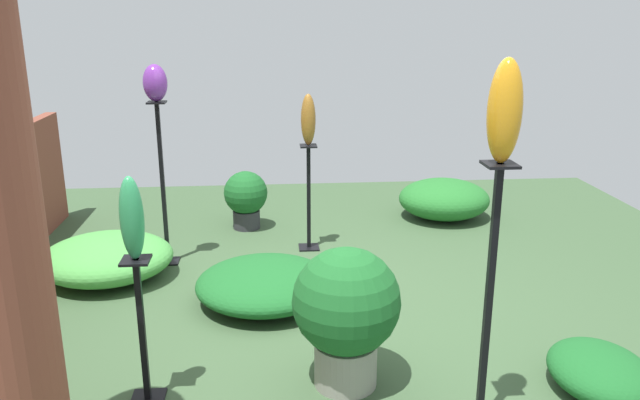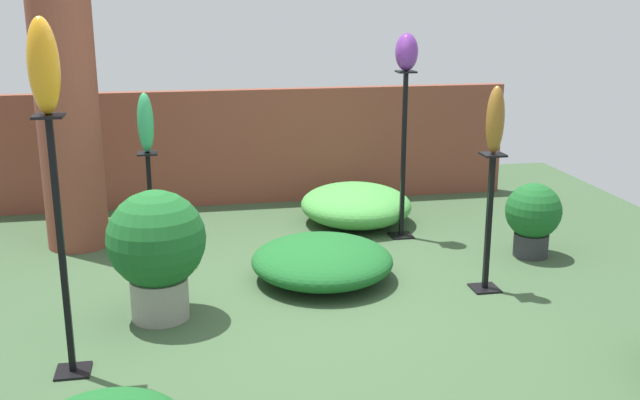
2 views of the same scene
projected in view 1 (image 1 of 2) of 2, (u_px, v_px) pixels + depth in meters
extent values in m
plane|color=#385133|center=(323.00, 319.00, 4.76)|extent=(8.00, 8.00, 0.00)
cube|color=black|center=(168.00, 261.00, 5.86)|extent=(0.20, 0.20, 0.01)
cube|color=black|center=(163.00, 185.00, 5.65)|extent=(0.04, 0.04, 1.51)
cube|color=black|center=(157.00, 102.00, 5.44)|extent=(0.16, 0.16, 0.02)
cube|color=black|center=(488.00, 303.00, 3.30)|extent=(0.04, 0.04, 1.53)
cube|color=black|center=(500.00, 165.00, 3.09)|extent=(0.16, 0.16, 0.02)
cube|color=black|center=(148.00, 399.00, 3.76)|extent=(0.20, 0.20, 0.01)
cube|color=black|center=(142.00, 332.00, 3.64)|extent=(0.04, 0.04, 0.91)
cube|color=black|center=(136.00, 260.00, 3.51)|extent=(0.16, 0.16, 0.01)
cube|color=black|center=(309.00, 247.00, 6.22)|extent=(0.20, 0.20, 0.01)
cube|color=black|center=(309.00, 198.00, 6.07)|extent=(0.04, 0.04, 1.05)
cube|color=black|center=(308.00, 146.00, 5.92)|extent=(0.16, 0.16, 0.02)
ellipsoid|color=#6B2D8C|center=(155.00, 83.00, 5.39)|extent=(0.20, 0.21, 0.32)
ellipsoid|color=orange|center=(505.00, 111.00, 3.01)|extent=(0.17, 0.17, 0.52)
ellipsoid|color=#2D9356|center=(132.00, 218.00, 3.44)|extent=(0.13, 0.13, 0.48)
ellipsoid|color=brown|center=(308.00, 120.00, 5.85)|extent=(0.13, 0.14, 0.49)
cylinder|color=gray|center=(346.00, 363.00, 3.90)|extent=(0.39, 0.39, 0.29)
sphere|color=#195923|center=(346.00, 301.00, 3.78)|extent=(0.66, 0.66, 0.66)
cylinder|color=#2D2D33|center=(247.00, 219.00, 6.78)|extent=(0.29, 0.29, 0.20)
sphere|color=#195923|center=(246.00, 193.00, 6.70)|extent=(0.47, 0.47, 0.47)
ellipsoid|color=#236B28|center=(444.00, 199.00, 7.09)|extent=(0.95, 1.02, 0.44)
ellipsoid|color=#195923|center=(600.00, 372.00, 3.82)|extent=(0.73, 0.61, 0.27)
ellipsoid|color=#195923|center=(265.00, 283.00, 5.02)|extent=(1.10, 1.12, 0.31)
ellipsoid|color=#479942|center=(107.00, 258.00, 5.47)|extent=(1.06, 1.15, 0.37)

